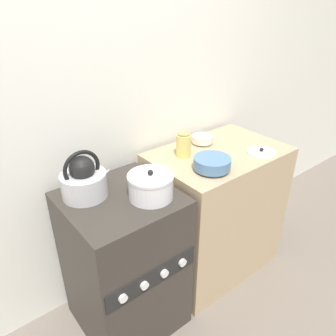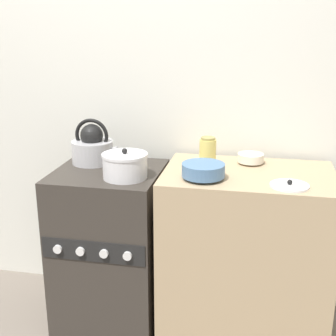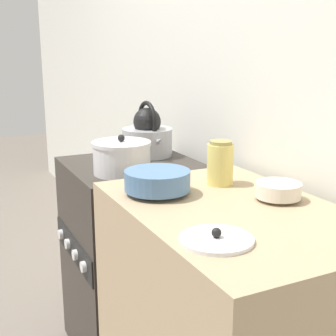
{
  "view_description": "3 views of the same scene",
  "coord_description": "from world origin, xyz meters",
  "views": [
    {
      "loc": [
        -0.67,
        -0.96,
        1.8
      ],
      "look_at": [
        0.29,
        0.25,
        0.97
      ],
      "focal_mm": 35.0,
      "sensor_mm": 36.0,
      "label": 1
    },
    {
      "loc": [
        0.78,
        -1.98,
        1.65
      ],
      "look_at": [
        0.33,
        0.28,
        0.92
      ],
      "focal_mm": 50.0,
      "sensor_mm": 36.0,
      "label": 2
    },
    {
      "loc": [
        1.81,
        -0.45,
        1.36
      ],
      "look_at": [
        0.29,
        0.3,
        0.93
      ],
      "focal_mm": 50.0,
      "sensor_mm": 36.0,
      "label": 3
    }
  ],
  "objects": [
    {
      "name": "stove",
      "position": [
        -0.0,
        0.27,
        0.44
      ],
      "size": [
        0.56,
        0.57,
        0.89
      ],
      "color": "#332D28",
      "rests_on": "ground_plane"
    },
    {
      "name": "small_ceramic_bowl",
      "position": [
        0.74,
        0.45,
        0.95
      ],
      "size": [
        0.14,
        0.14,
        0.05
      ],
      "color": "beige",
      "rests_on": "counter"
    },
    {
      "name": "kettle",
      "position": [
        -0.12,
        0.39,
        0.98
      ],
      "size": [
        0.28,
        0.23,
        0.25
      ],
      "color": "#B2B2B7",
      "rests_on": "stove"
    },
    {
      "name": "storage_jar",
      "position": [
        0.52,
        0.38,
        0.99
      ],
      "size": [
        0.09,
        0.09,
        0.15
      ],
      "color": "#E0CC66",
      "rests_on": "counter"
    },
    {
      "name": "wall_back",
      "position": [
        0.0,
        0.64,
        1.25
      ],
      "size": [
        7.0,
        0.06,
        2.5
      ],
      "color": "silver",
      "rests_on": "ground_plane"
    },
    {
      "name": "counter",
      "position": [
        0.74,
        0.29,
        0.46
      ],
      "size": [
        0.86,
        0.57,
        0.92
      ],
      "color": "tan",
      "rests_on": "ground_plane"
    },
    {
      "name": "cooking_pot",
      "position": [
        0.13,
        0.18,
        0.95
      ],
      "size": [
        0.23,
        0.23,
        0.15
      ],
      "color": "silver",
      "rests_on": "stove"
    },
    {
      "name": "loose_pot_lid",
      "position": [
        0.93,
        0.11,
        0.93
      ],
      "size": [
        0.18,
        0.18,
        0.03
      ],
      "color": "silver",
      "rests_on": "counter"
    },
    {
      "name": "enamel_bowl",
      "position": [
        0.53,
        0.14,
        0.96
      ],
      "size": [
        0.21,
        0.21,
        0.08
      ],
      "color": "#4C729E",
      "rests_on": "counter"
    }
  ]
}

